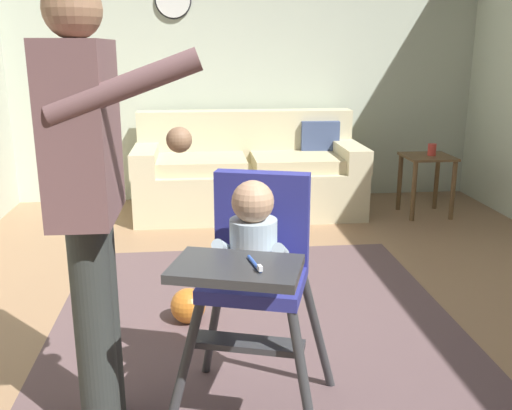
{
  "coord_description": "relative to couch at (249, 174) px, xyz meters",
  "views": [
    {
      "loc": [
        -0.48,
        -2.52,
        1.4
      ],
      "look_at": [
        -0.25,
        -0.35,
        0.8
      ],
      "focal_mm": 40.1,
      "sensor_mm": 36.0,
      "label": 1
    }
  ],
  "objects": [
    {
      "name": "couch",
      "position": [
        0.0,
        0.0,
        0.0
      ],
      "size": [
        1.95,
        0.86,
        0.86
      ],
      "rotation": [
        0.0,
        0.0,
        -1.57
      ],
      "color": "beige",
      "rests_on": "ground"
    },
    {
      "name": "sippy_cup",
      "position": [
        1.54,
        -0.28,
        0.24
      ],
      "size": [
        0.07,
        0.07,
        0.1
      ],
      "primitive_type": "cylinder",
      "color": "#D13D33",
      "rests_on": "side_table"
    },
    {
      "name": "area_rug",
      "position": [
        -0.16,
        -2.42,
        -0.33
      ],
      "size": [
        2.11,
        2.83,
        0.01
      ],
      "primitive_type": "cube",
      "color": "brown",
      "rests_on": "ground"
    },
    {
      "name": "wall_clock",
      "position": [
        -0.62,
        0.48,
        1.48
      ],
      "size": [
        0.32,
        0.04,
        0.32
      ],
      "color": "white"
    },
    {
      "name": "toy_ball",
      "position": [
        -0.52,
        -2.11,
        -0.24
      ],
      "size": [
        0.19,
        0.19,
        0.19
      ],
      "primitive_type": "sphere",
      "color": "orange",
      "rests_on": "ground"
    },
    {
      "name": "ground",
      "position": [
        0.03,
        -2.36,
        -0.38
      ],
      "size": [
        5.91,
        7.31,
        0.1
      ],
      "primitive_type": "cube",
      "color": "#9A7453"
    },
    {
      "name": "side_table",
      "position": [
        1.5,
        -0.28,
        0.05
      ],
      "size": [
        0.4,
        0.4,
        0.52
      ],
      "color": "brown",
      "rests_on": "ground"
    },
    {
      "name": "wall_far",
      "position": [
        0.03,
        0.52,
        0.99
      ],
      "size": [
        5.11,
        0.06,
        2.65
      ],
      "primitive_type": "cube",
      "color": "beige",
      "rests_on": "ground"
    },
    {
      "name": "adult_standing",
      "position": [
        -0.82,
        -2.95,
        0.58
      ],
      "size": [
        0.51,
        0.5,
        1.62
      ],
      "rotation": [
        0.0,
        0.0,
        -0.01
      ],
      "color": "#303532",
      "rests_on": "ground"
    },
    {
      "name": "high_chair",
      "position": [
        -0.25,
        -2.95,
        0.34
      ],
      "size": [
        0.75,
        0.83,
        0.97
      ],
      "rotation": [
        0.0,
        0.0,
        -1.87
      ],
      "color": "#37373A",
      "rests_on": "ground"
    }
  ]
}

